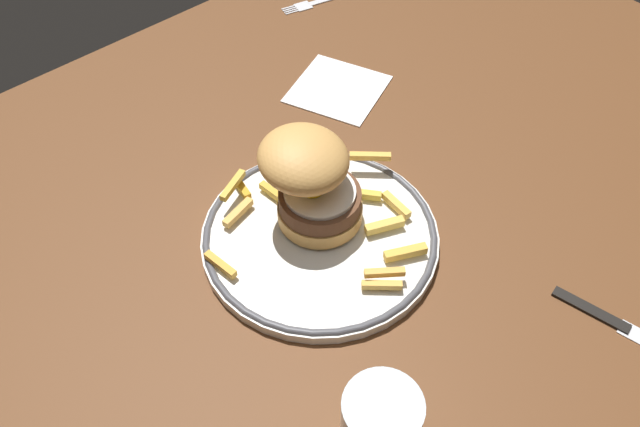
% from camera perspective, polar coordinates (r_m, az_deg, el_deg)
% --- Properties ---
extents(ground_plane, '(1.37, 0.89, 0.04)m').
position_cam_1_polar(ground_plane, '(0.77, -1.26, -1.52)').
color(ground_plane, brown).
extents(dinner_plate, '(0.26, 0.26, 0.02)m').
position_cam_1_polar(dinner_plate, '(0.73, 0.00, -1.93)').
color(dinner_plate, white).
rests_on(dinner_plate, ground_plane).
extents(burger, '(0.13, 0.13, 0.11)m').
position_cam_1_polar(burger, '(0.70, -0.93, 2.89)').
color(burger, '#D89B4E').
rests_on(burger, dinner_plate).
extents(fries_pile, '(0.24, 0.23, 0.02)m').
position_cam_1_polar(fries_pile, '(0.72, 0.92, -0.47)').
color(fries_pile, gold).
rests_on(fries_pile, dinner_plate).
extents(fork, '(0.14, 0.05, 0.00)m').
position_cam_1_polar(fork, '(1.10, 0.21, 17.79)').
color(fork, silver).
rests_on(fork, ground_plane).
extents(knife, '(0.05, 0.18, 0.01)m').
position_cam_1_polar(knife, '(0.73, 24.68, -8.85)').
color(knife, black).
rests_on(knife, ground_plane).
extents(napkin, '(0.15, 0.15, 0.00)m').
position_cam_1_polar(napkin, '(0.92, 1.53, 10.65)').
color(napkin, white).
rests_on(napkin, ground_plane).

